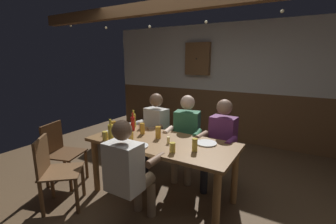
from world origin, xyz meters
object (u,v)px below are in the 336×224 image
object	(u,v)px
condiment_caddy	(108,134)
pint_glass_4	(141,125)
pint_glass_2	(105,136)
pint_glass_5	(158,132)
pint_glass_6	(114,125)
pint_glass_8	(120,127)
person_2	(221,140)
bottle_0	(134,120)
person_1	(186,133)
pint_glass_7	(142,129)
plate_1	(206,143)
pint_glass_3	(195,145)
pint_glass_0	(172,148)
chair_empty_near_right	(54,170)
person_3	(128,169)
chair_empty_near_left	(61,151)
wall_dart_cabinet	(198,59)
pint_glass_1	(131,137)
plate_0	(138,146)
bottle_2	(111,132)
dining_table	(162,149)
table_candle	(168,140)
bottle_1	(133,123)
person_0	(153,128)

from	to	relation	value
condiment_caddy	pint_glass_4	xyz separation A→B (m)	(0.19, 0.46, 0.03)
pint_glass_2	pint_glass_5	size ratio (longest dim) A/B	0.75
pint_glass_6	pint_glass_8	distance (m)	0.16
person_2	bottle_0	distance (m)	1.29
person_2	pint_glass_5	size ratio (longest dim) A/B	8.14
person_1	pint_glass_7	distance (m)	0.69
plate_1	pint_glass_3	bearing A→B (deg)	-95.28
person_2	pint_glass_5	world-z (taller)	person_2
plate_1	pint_glass_0	distance (m)	0.49
pint_glass_2	pint_glass_3	xyz separation A→B (m)	(1.11, 0.24, 0.02)
chair_empty_near_right	pint_glass_7	xyz separation A→B (m)	(0.61, 0.93, 0.37)
pint_glass_3	person_2	bearing A→B (deg)	85.41
condiment_caddy	pint_glass_0	bearing A→B (deg)	-4.02
condiment_caddy	pint_glass_0	size ratio (longest dim) A/B	1.25
person_3	chair_empty_near_left	world-z (taller)	person_3
chair_empty_near_left	pint_glass_2	xyz separation A→B (m)	(0.82, 0.09, 0.35)
chair_empty_near_left	pint_glass_6	world-z (taller)	pint_glass_6
pint_glass_0	wall_dart_cabinet	size ratio (longest dim) A/B	0.16
pint_glass_0	pint_glass_3	size ratio (longest dim) A/B	0.76
pint_glass_1	pint_glass_2	bearing A→B (deg)	-156.39
pint_glass_6	plate_0	bearing A→B (deg)	-26.19
person_3	pint_glass_4	size ratio (longest dim) A/B	10.98
plate_1	pint_glass_4	xyz separation A→B (m)	(-1.05, 0.09, 0.05)
bottle_2	pint_glass_5	size ratio (longest dim) A/B	1.86
dining_table	pint_glass_2	world-z (taller)	pint_glass_2
table_candle	condiment_caddy	bearing A→B (deg)	-169.88
plate_1	chair_empty_near_right	bearing A→B (deg)	-145.90
condiment_caddy	chair_empty_near_right	bearing A→B (deg)	-111.52
pint_glass_1	pint_glass_0	bearing A→B (deg)	-4.05
pint_glass_1	bottle_0	bearing A→B (deg)	125.30
chair_empty_near_right	condiment_caddy	xyz separation A→B (m)	(0.26, 0.65, 0.32)
table_candle	pint_glass_8	distance (m)	0.80
chair_empty_near_left	plate_0	world-z (taller)	chair_empty_near_left
pint_glass_0	pint_glass_4	distance (m)	0.99
person_3	plate_0	bearing A→B (deg)	112.47
person_1	person_3	xyz separation A→B (m)	(-0.01, -1.30, -0.03)
pint_glass_0	plate_1	bearing A→B (deg)	63.39
pint_glass_3	pint_glass_8	bearing A→B (deg)	174.76
person_3	pint_glass_4	distance (m)	1.08
person_2	person_3	bearing A→B (deg)	70.24
pint_glass_1	pint_glass_4	distance (m)	0.53
pint_glass_1	wall_dart_cabinet	world-z (taller)	wall_dart_cabinet
dining_table	table_candle	bearing A→B (deg)	-15.53
pint_glass_7	pint_glass_8	distance (m)	0.33
bottle_1	pint_glass_2	xyz separation A→B (m)	(-0.03, -0.51, -0.05)
person_2	pint_glass_1	xyz separation A→B (m)	(-0.87, -0.84, 0.15)
person_0	bottle_0	xyz separation A→B (m)	(-0.12, -0.34, 0.20)
plate_1	pint_glass_6	distance (m)	1.37
person_0	pint_glass_1	distance (m)	0.90
pint_glass_5	chair_empty_near_left	bearing A→B (deg)	-159.74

